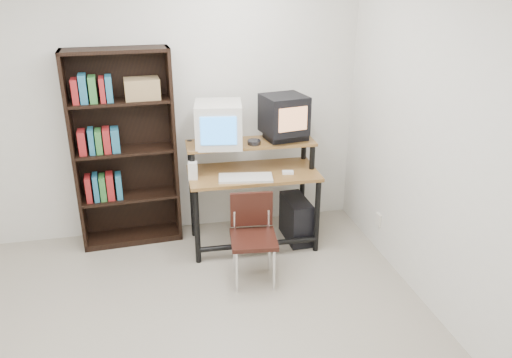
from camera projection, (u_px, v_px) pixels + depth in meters
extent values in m
cube|color=silver|center=(148.00, 103.00, 4.59)|extent=(4.00, 0.01, 2.60)
cube|color=silver|center=(473.00, 160.00, 3.18)|extent=(0.01, 4.00, 2.60)
cube|color=brown|center=(253.00, 173.00, 4.54)|extent=(1.19, 0.62, 0.03)
cube|color=brown|center=(251.00, 143.00, 4.55)|extent=(1.18, 0.38, 0.02)
cylinder|color=black|center=(197.00, 226.00, 4.35)|extent=(0.05, 0.05, 0.72)
cylinder|color=black|center=(317.00, 216.00, 4.54)|extent=(0.05, 0.05, 0.72)
cylinder|color=black|center=(192.00, 190.00, 4.76)|extent=(0.05, 0.05, 0.98)
cylinder|color=black|center=(302.00, 181.00, 4.95)|extent=(0.05, 0.05, 0.98)
cylinder|color=black|center=(258.00, 244.00, 4.54)|extent=(1.09, 0.08, 0.05)
cube|color=beige|center=(219.00, 124.00, 4.43)|extent=(0.46, 0.46, 0.39)
cube|color=#2A7EE0|center=(219.00, 131.00, 4.24)|extent=(0.30, 0.06, 0.24)
cube|color=black|center=(286.00, 136.00, 4.61)|extent=(0.39, 0.31, 0.08)
cube|color=black|center=(284.00, 114.00, 4.51)|extent=(0.43, 0.42, 0.35)
cube|color=tan|center=(293.00, 119.00, 4.36)|extent=(0.27, 0.06, 0.21)
cylinder|color=#26262B|center=(254.00, 143.00, 4.47)|extent=(0.12, 0.12, 0.05)
cube|color=beige|center=(246.00, 179.00, 4.37)|extent=(0.50, 0.28, 0.03)
cube|color=black|center=(289.00, 175.00, 4.49)|extent=(0.23, 0.19, 0.01)
cube|color=white|center=(288.00, 173.00, 4.49)|extent=(0.11, 0.08, 0.03)
cube|color=beige|center=(193.00, 171.00, 4.35)|extent=(0.09, 0.09, 0.17)
cube|color=black|center=(296.00, 219.00, 4.81)|extent=(0.22, 0.46, 0.42)
cube|color=black|center=(254.00, 240.00, 4.06)|extent=(0.41, 0.41, 0.04)
cube|color=black|center=(251.00, 209.00, 4.14)|extent=(0.35, 0.07, 0.30)
cylinder|color=silver|center=(237.00, 273.00, 3.99)|extent=(0.02, 0.02, 0.38)
cylinder|color=silver|center=(274.00, 270.00, 4.02)|extent=(0.02, 0.02, 0.38)
cylinder|color=silver|center=(234.00, 253.00, 4.26)|extent=(0.02, 0.02, 0.38)
cylinder|color=silver|center=(269.00, 251.00, 4.29)|extent=(0.02, 0.02, 0.38)
cube|color=black|center=(74.00, 155.00, 4.42)|extent=(0.05, 0.30, 1.82)
cube|color=black|center=(174.00, 146.00, 4.64)|extent=(0.05, 0.30, 1.82)
cube|color=black|center=(124.00, 146.00, 4.66)|extent=(0.91, 0.07, 1.82)
cube|color=black|center=(114.00, 50.00, 4.19)|extent=(0.93, 0.35, 0.03)
cube|color=black|center=(134.00, 236.00, 4.87)|extent=(0.93, 0.35, 0.06)
cube|color=black|center=(130.00, 196.00, 4.71)|extent=(0.87, 0.33, 0.03)
cube|color=black|center=(125.00, 151.00, 4.53)|extent=(0.87, 0.33, 0.02)
cube|color=black|center=(120.00, 101.00, 4.36)|extent=(0.87, 0.33, 0.02)
cube|color=olive|center=(142.00, 89.00, 4.37)|extent=(0.31, 0.24, 0.18)
cube|color=beige|center=(378.00, 220.00, 4.60)|extent=(0.02, 0.08, 0.12)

